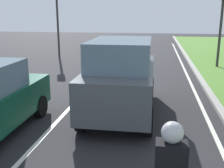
{
  "coord_description": "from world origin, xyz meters",
  "views": [
    {
      "loc": [
        2.04,
        1.64,
        3.04
      ],
      "look_at": [
        0.91,
        8.57,
        1.2
      ],
      "focal_mm": 43.93,
      "sensor_mm": 36.0,
      "label": 1
    }
  ],
  "objects_px": {
    "traffic_light_overhead_left": "(56,5)",
    "car_suv_ahead": "(121,76)",
    "rider_person": "(171,162)",
    "traffic_light_near_right": "(223,9)"
  },
  "relations": [
    {
      "from": "car_suv_ahead",
      "to": "traffic_light_overhead_left",
      "type": "xyz_separation_m",
      "value": [
        -5.77,
        10.28,
        2.33
      ]
    },
    {
      "from": "traffic_light_overhead_left",
      "to": "car_suv_ahead",
      "type": "bearing_deg",
      "value": -60.72
    },
    {
      "from": "car_suv_ahead",
      "to": "traffic_light_overhead_left",
      "type": "distance_m",
      "value": 12.02
    },
    {
      "from": "rider_person",
      "to": "car_suv_ahead",
      "type": "bearing_deg",
      "value": 105.29
    },
    {
      "from": "rider_person",
      "to": "traffic_light_near_right",
      "type": "distance_m",
      "value": 13.3
    },
    {
      "from": "rider_person",
      "to": "traffic_light_overhead_left",
      "type": "xyz_separation_m",
      "value": [
        -7.02,
        15.09,
        2.31
      ]
    },
    {
      "from": "rider_person",
      "to": "traffic_light_overhead_left",
      "type": "height_order",
      "value": "traffic_light_overhead_left"
    },
    {
      "from": "car_suv_ahead",
      "to": "rider_person",
      "type": "relative_size",
      "value": 3.88
    },
    {
      "from": "traffic_light_near_right",
      "to": "traffic_light_overhead_left",
      "type": "height_order",
      "value": "traffic_light_overhead_left"
    },
    {
      "from": "car_suv_ahead",
      "to": "traffic_light_overhead_left",
      "type": "bearing_deg",
      "value": 118.55
    }
  ]
}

